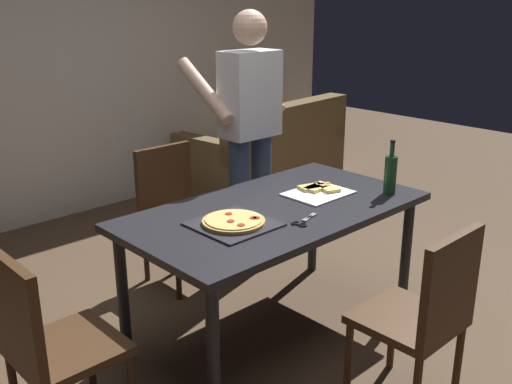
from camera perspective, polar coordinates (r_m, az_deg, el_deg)
ground_plane at (r=3.47m, az=1.75°, el=-13.20°), size 12.00×12.00×0.00m
back_wall at (r=5.14m, az=-19.67°, el=12.74°), size 6.40×0.10×2.80m
dining_table at (r=3.17m, az=1.87°, el=-2.77°), size 1.65×0.89×0.75m
chair_near_camera at (r=2.73m, az=16.14°, el=-11.02°), size 0.42×0.42×0.90m
chair_far_side at (r=3.90m, az=-7.95°, el=-1.36°), size 0.42×0.42×0.90m
chair_left_end at (r=2.58m, az=-19.74°, el=-13.34°), size 0.42×0.42×0.90m
couch at (r=5.91m, az=1.13°, el=3.60°), size 1.77×1.01×0.85m
person_serving_pizza at (r=3.88m, az=-0.73°, el=6.21°), size 0.55×0.54×1.75m
pepperoni_pizza_on_tray at (r=2.90m, az=-2.19°, el=-2.97°), size 0.37×0.37×0.04m
pizza_slices_on_towel at (r=3.39m, az=6.10°, el=0.14°), size 0.36×0.28×0.03m
wine_bottle at (r=3.41m, az=12.94°, el=1.73°), size 0.07×0.07×0.32m
kitchen_scissors at (r=2.94m, az=4.58°, el=-2.88°), size 0.20×0.10×0.01m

